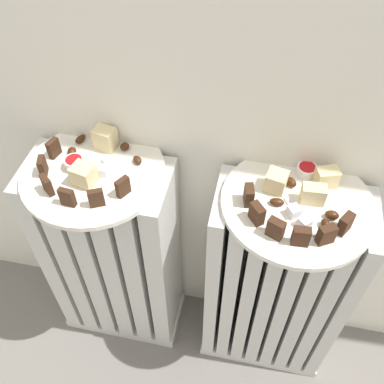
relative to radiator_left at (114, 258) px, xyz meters
name	(u,v)px	position (x,y,z in m)	size (l,w,h in m)	color
radiator_left	(114,258)	(0.00, 0.00, 0.00)	(0.35, 0.18, 0.65)	silver
radiator_right	(274,287)	(0.43, 0.00, 0.00)	(0.35, 0.18, 0.65)	silver
plate_left	(93,172)	(0.00, 0.00, 0.34)	(0.31, 0.31, 0.01)	silver
plate_right	(298,204)	(0.43, 0.00, 0.34)	(0.31, 0.31, 0.01)	silver
dark_cake_slice_left_0	(54,148)	(-0.10, 0.03, 0.36)	(0.03, 0.01, 0.04)	#382114
dark_cake_slice_left_1	(43,166)	(-0.10, -0.03, 0.36)	(0.03, 0.01, 0.04)	#382114
dark_cake_slice_left_2	(47,185)	(-0.06, -0.08, 0.36)	(0.03, 0.01, 0.04)	#382114
dark_cake_slice_left_3	(67,197)	(-0.01, -0.10, 0.36)	(0.03, 0.01, 0.04)	#382114
dark_cake_slice_left_4	(96,198)	(0.04, -0.09, 0.36)	(0.03, 0.01, 0.04)	#382114
dark_cake_slice_left_5	(123,187)	(0.09, -0.05, 0.36)	(0.03, 0.01, 0.04)	#382114
marble_cake_slice_left_0	(105,139)	(0.01, 0.08, 0.37)	(0.05, 0.04, 0.05)	beige
marble_cake_slice_left_1	(84,175)	(0.00, -0.04, 0.36)	(0.04, 0.04, 0.04)	beige
turkish_delight_left_0	(102,171)	(0.03, -0.01, 0.35)	(0.02, 0.02, 0.02)	white
turkish_delight_left_1	(108,162)	(0.03, 0.02, 0.35)	(0.02, 0.02, 0.02)	white
medjool_date_left_0	(72,151)	(-0.06, 0.04, 0.35)	(0.02, 0.02, 0.01)	#3D1E0F
medjool_date_left_1	(125,146)	(0.05, 0.08, 0.35)	(0.02, 0.02, 0.01)	#3D1E0F
medjool_date_left_2	(80,139)	(-0.06, 0.08, 0.35)	(0.03, 0.01, 0.02)	#3D1E0F
medjool_date_left_3	(137,160)	(0.09, 0.04, 0.35)	(0.02, 0.02, 0.02)	#3D1E0F
jam_bowl_left	(75,163)	(-0.04, 0.00, 0.36)	(0.04, 0.04, 0.02)	white
dark_cake_slice_right_0	(249,195)	(0.34, -0.02, 0.36)	(0.03, 0.02, 0.04)	#382114
dark_cake_slice_right_1	(257,213)	(0.36, -0.06, 0.36)	(0.03, 0.02, 0.04)	#382114
dark_cake_slice_right_2	(276,229)	(0.39, -0.09, 0.36)	(0.03, 0.02, 0.04)	#382114
dark_cake_slice_right_3	(301,237)	(0.44, -0.10, 0.36)	(0.03, 0.02, 0.04)	#382114
dark_cake_slice_right_4	(326,235)	(0.48, -0.09, 0.36)	(0.03, 0.02, 0.04)	#382114
dark_cake_slice_right_5	(345,224)	(0.52, -0.05, 0.36)	(0.03, 0.02, 0.04)	#382114
marble_cake_slice_right_0	(326,178)	(0.48, 0.06, 0.36)	(0.04, 0.03, 0.04)	beige
marble_cake_slice_right_1	(276,181)	(0.39, 0.03, 0.36)	(0.04, 0.04, 0.04)	beige
marble_cake_slice_right_2	(313,194)	(0.46, 0.01, 0.36)	(0.05, 0.03, 0.04)	beige
turkish_delight_right_0	(294,211)	(0.43, -0.04, 0.35)	(0.02, 0.02, 0.02)	white
turkish_delight_right_1	(305,223)	(0.45, -0.06, 0.35)	(0.02, 0.02, 0.02)	white
medjool_date_right_0	(325,224)	(0.49, -0.05, 0.35)	(0.02, 0.02, 0.02)	#3D1E0F
medjool_date_right_1	(277,202)	(0.39, -0.02, 0.35)	(0.03, 0.02, 0.01)	#3D1E0F
medjool_date_right_2	(291,182)	(0.42, 0.04, 0.35)	(0.03, 0.02, 0.02)	#3D1E0F
medjool_date_right_3	(332,215)	(0.50, -0.03, 0.35)	(0.03, 0.02, 0.02)	#3D1E0F
jam_bowl_right	(307,170)	(0.45, 0.08, 0.35)	(0.04, 0.04, 0.02)	white
fork	(298,212)	(0.44, -0.03, 0.34)	(0.07, 0.09, 0.00)	silver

